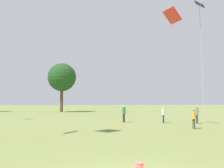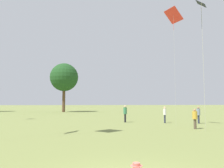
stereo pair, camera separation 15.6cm
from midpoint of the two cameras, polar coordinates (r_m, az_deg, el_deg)
person_standing_0 at (r=19.33m, az=21.05°, el=-8.07°), size 0.51×0.51×1.64m
person_standing_1 at (r=23.88m, az=3.64°, el=-7.37°), size 0.41×0.41×1.82m
person_standing_5 at (r=24.24m, az=21.83°, el=-7.14°), size 0.42×0.42×1.72m
person_standing_6 at (r=23.70m, az=13.80°, el=-7.38°), size 0.37×0.37×1.71m
kite_3 at (r=23.93m, az=22.45°, el=17.87°), size 1.26×1.30×11.98m
kite_4 at (r=22.06m, az=15.96°, el=16.51°), size 1.54×1.78×10.80m
distant_tree_0 at (r=49.58m, az=-12.31°, el=1.68°), size 6.20×6.20×10.77m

